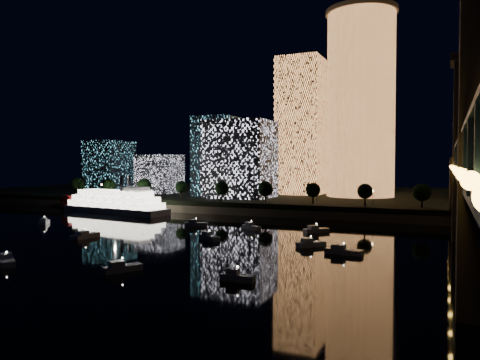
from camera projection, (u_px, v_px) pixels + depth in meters
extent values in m
plane|color=black|center=(170.00, 254.00, 107.75)|extent=(520.00, 520.00, 0.00)
cube|color=black|center=(330.00, 197.00, 253.80)|extent=(420.00, 160.00, 5.00)
cube|color=#6B5E4C|center=(284.00, 213.00, 182.59)|extent=(420.00, 6.00, 3.00)
cylinder|color=#FA9A50|center=(361.00, 106.00, 225.41)|extent=(32.00, 32.00, 87.46)
cylinder|color=#6B5E4C|center=(362.00, 12.00, 223.85)|extent=(34.00, 34.00, 2.00)
cube|color=#FA9A50|center=(301.00, 126.00, 242.82)|extent=(22.11, 22.11, 70.36)
cube|color=white|center=(240.00, 159.00, 218.69)|extent=(29.11, 24.63, 35.83)
cube|color=#5BD7F9|center=(219.00, 156.00, 234.88)|extent=(19.50, 25.35, 38.99)
cube|color=white|center=(160.00, 174.00, 254.05)|extent=(20.70, 18.82, 20.70)
cube|color=#5BD7F9|center=(109.00, 166.00, 263.05)|extent=(20.44, 22.48, 28.62)
cube|color=#6B5E4C|center=(475.00, 152.00, 126.21)|extent=(11.00, 9.00, 48.00)
cube|color=#6B5E4C|center=(477.00, 59.00, 125.33)|extent=(13.00, 11.00, 2.00)
cube|color=navy|center=(459.00, 140.00, 82.53)|extent=(0.50, 150.00, 0.50)
cube|color=#6B5E4C|center=(467.00, 189.00, 172.31)|extent=(12.00, 40.00, 23.00)
cube|color=navy|center=(466.00, 157.00, 49.78)|extent=(0.50, 0.50, 7.00)
cube|color=navy|center=(460.00, 159.00, 71.70)|extent=(0.50, 0.50, 7.00)
cube|color=navy|center=(457.00, 160.00, 93.62)|extent=(0.50, 0.50, 7.00)
cube|color=navy|center=(455.00, 161.00, 115.54)|extent=(0.50, 0.50, 7.00)
cube|color=navy|center=(454.00, 161.00, 137.46)|extent=(0.50, 0.50, 7.00)
sphere|color=#FFB138|center=(463.00, 175.00, 41.82)|extent=(1.20, 1.20, 1.20)
sphere|color=#FFB138|center=(455.00, 169.00, 82.92)|extent=(1.20, 1.20, 1.20)
sphere|color=#FFB138|center=(453.00, 168.00, 124.02)|extent=(1.20, 1.20, 1.20)
sphere|color=#FFB138|center=(451.00, 167.00, 165.12)|extent=(1.20, 1.20, 1.20)
cube|color=silver|center=(115.00, 210.00, 197.26)|extent=(52.57, 18.92, 2.57)
cube|color=white|center=(115.00, 204.00, 197.17)|extent=(48.18, 17.26, 2.36)
cube|color=white|center=(115.00, 199.00, 197.09)|extent=(43.78, 15.59, 2.36)
cube|color=white|center=(115.00, 193.00, 197.01)|extent=(37.27, 13.62, 2.36)
cube|color=silver|center=(137.00, 189.00, 190.12)|extent=(9.39, 7.57, 1.93)
cylinder|color=black|center=(122.00, 183.00, 191.63)|extent=(1.50, 1.50, 6.43)
cylinder|color=black|center=(129.00, 183.00, 195.26)|extent=(1.50, 1.50, 6.43)
cylinder|color=maroon|center=(75.00, 203.00, 210.83)|extent=(8.78, 10.60, 7.50)
cube|color=silver|center=(7.00, 262.00, 96.33)|extent=(8.45, 6.96, 1.20)
cube|color=silver|center=(6.00, 255.00, 97.36)|extent=(3.66, 3.46, 1.00)
sphere|color=white|center=(6.00, 252.00, 96.26)|extent=(0.36, 0.36, 0.36)
cube|color=silver|center=(45.00, 222.00, 161.16)|extent=(5.81, 6.99, 1.20)
cube|color=silver|center=(44.00, 219.00, 160.10)|extent=(2.88, 3.04, 1.00)
sphere|color=white|center=(44.00, 217.00, 161.09)|extent=(0.36, 0.36, 0.36)
cube|color=silver|center=(196.00, 224.00, 155.90)|extent=(8.00, 5.56, 1.20)
cube|color=silver|center=(193.00, 221.00, 155.83)|extent=(3.29, 2.97, 1.00)
sphere|color=white|center=(196.00, 218.00, 155.83)|extent=(0.36, 0.36, 0.36)
cube|color=silver|center=(311.00, 244.00, 117.28)|extent=(6.98, 7.12, 1.20)
cube|color=silver|center=(307.00, 240.00, 116.81)|extent=(3.25, 3.27, 1.00)
sphere|color=white|center=(311.00, 236.00, 117.21)|extent=(0.36, 0.36, 0.36)
cube|color=silver|center=(344.00, 252.00, 107.33)|extent=(8.71, 3.48, 1.20)
cube|color=silver|center=(338.00, 246.00, 107.92)|extent=(3.16, 2.47, 1.00)
sphere|color=white|center=(344.00, 243.00, 107.26)|extent=(0.36, 0.36, 0.36)
cube|color=silver|center=(251.00, 227.00, 148.19)|extent=(7.56, 6.02, 1.20)
cube|color=silver|center=(249.00, 224.00, 149.09)|extent=(3.24, 3.04, 1.00)
sphere|color=white|center=(251.00, 221.00, 148.12)|extent=(0.36, 0.36, 0.36)
cube|color=silver|center=(122.00, 268.00, 90.21)|extent=(5.81, 7.84, 1.20)
cube|color=silver|center=(117.00, 263.00, 89.48)|extent=(3.02, 3.29, 1.00)
sphere|color=white|center=(122.00, 258.00, 90.14)|extent=(0.36, 0.36, 0.36)
cube|color=silver|center=(86.00, 236.00, 130.66)|extent=(3.04, 8.74, 1.20)
cube|color=silver|center=(82.00, 233.00, 129.45)|extent=(2.34, 3.10, 1.00)
sphere|color=white|center=(86.00, 229.00, 130.59)|extent=(0.36, 0.36, 0.36)
cube|color=silver|center=(238.00, 278.00, 82.75)|extent=(6.24, 2.19, 1.20)
cube|color=silver|center=(233.00, 271.00, 83.06)|extent=(2.22, 1.68, 1.00)
sphere|color=white|center=(238.00, 267.00, 82.68)|extent=(0.36, 0.36, 0.36)
cube|color=silver|center=(209.00, 238.00, 127.36)|extent=(7.67, 5.99, 1.20)
cube|color=silver|center=(207.00, 233.00, 128.25)|extent=(3.27, 3.05, 1.00)
sphere|color=white|center=(209.00, 231.00, 127.29)|extent=(0.36, 0.36, 0.36)
cube|color=silver|center=(316.00, 230.00, 141.57)|extent=(7.38, 7.42, 1.20)
cube|color=silver|center=(313.00, 227.00, 141.10)|extent=(3.42, 3.42, 1.00)
sphere|color=white|center=(316.00, 224.00, 141.50)|extent=(0.36, 0.36, 0.36)
cylinder|color=black|center=(78.00, 191.00, 232.51)|extent=(0.70, 0.70, 4.00)
sphere|color=black|center=(78.00, 184.00, 232.39)|extent=(6.81, 6.81, 6.81)
cylinder|color=black|center=(110.00, 192.00, 224.40)|extent=(0.70, 0.70, 4.00)
sphere|color=black|center=(110.00, 185.00, 224.27)|extent=(5.93, 5.93, 5.93)
cylinder|color=black|center=(144.00, 194.00, 216.28)|extent=(0.70, 0.70, 4.00)
sphere|color=black|center=(144.00, 186.00, 216.16)|extent=(6.82, 6.82, 6.82)
cylinder|color=black|center=(182.00, 195.00, 208.17)|extent=(0.70, 0.70, 4.00)
sphere|color=black|center=(182.00, 187.00, 208.04)|extent=(5.48, 5.48, 5.48)
cylinder|color=black|center=(222.00, 196.00, 200.05)|extent=(0.70, 0.70, 4.00)
sphere|color=black|center=(222.00, 188.00, 199.93)|extent=(5.94, 5.94, 5.94)
cylinder|color=black|center=(265.00, 197.00, 191.94)|extent=(0.70, 0.70, 4.00)
sphere|color=black|center=(265.00, 189.00, 191.81)|extent=(6.28, 6.28, 6.28)
cylinder|color=black|center=(313.00, 199.00, 183.82)|extent=(0.70, 0.70, 4.00)
sphere|color=black|center=(313.00, 190.00, 183.70)|extent=(5.78, 5.78, 5.78)
cylinder|color=black|center=(365.00, 200.00, 175.71)|extent=(0.70, 0.70, 4.00)
sphere|color=black|center=(365.00, 191.00, 175.58)|extent=(5.83, 5.83, 5.83)
cylinder|color=black|center=(422.00, 202.00, 167.59)|extent=(0.70, 0.70, 4.00)
sphere|color=black|center=(422.00, 192.00, 167.47)|extent=(6.37, 6.37, 6.37)
cylinder|color=black|center=(102.00, 190.00, 233.92)|extent=(0.24, 0.24, 5.00)
sphere|color=#FFCC7F|center=(102.00, 185.00, 233.82)|extent=(0.70, 0.70, 0.70)
cylinder|color=black|center=(138.00, 191.00, 224.99)|extent=(0.24, 0.24, 5.00)
sphere|color=#FFCC7F|center=(138.00, 186.00, 224.89)|extent=(0.70, 0.70, 0.70)
cylinder|color=black|center=(177.00, 192.00, 216.06)|extent=(0.24, 0.24, 5.00)
sphere|color=#FFCC7F|center=(177.00, 186.00, 215.97)|extent=(0.70, 0.70, 0.70)
cylinder|color=black|center=(220.00, 194.00, 207.14)|extent=(0.24, 0.24, 5.00)
sphere|color=#FFCC7F|center=(220.00, 187.00, 207.04)|extent=(0.70, 0.70, 0.70)
cylinder|color=black|center=(266.00, 195.00, 198.21)|extent=(0.24, 0.24, 5.00)
sphere|color=#FFCC7F|center=(266.00, 189.00, 198.11)|extent=(0.70, 0.70, 0.70)
cylinder|color=black|center=(317.00, 197.00, 189.28)|extent=(0.24, 0.24, 5.00)
sphere|color=#FFCC7F|center=(317.00, 190.00, 189.19)|extent=(0.70, 0.70, 0.70)
cylinder|color=black|center=(373.00, 198.00, 180.36)|extent=(0.24, 0.24, 5.00)
sphere|color=#FFCC7F|center=(373.00, 191.00, 180.26)|extent=(0.70, 0.70, 0.70)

